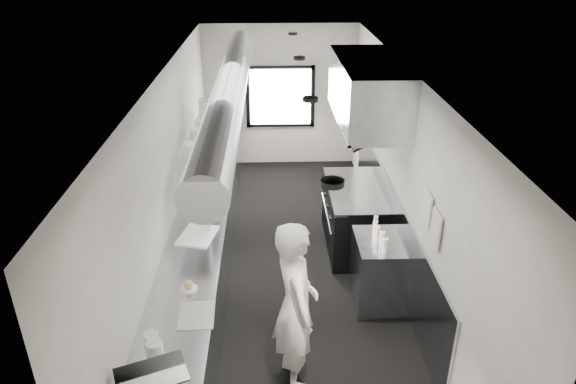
{
  "coord_description": "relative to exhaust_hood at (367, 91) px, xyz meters",
  "views": [
    {
      "loc": [
        -0.21,
        -6.14,
        4.24
      ],
      "look_at": [
        0.0,
        -0.2,
        1.34
      ],
      "focal_mm": 32.66,
      "sensor_mm": 36.0,
      "label": 1
    }
  ],
  "objects": [
    {
      "name": "floor",
      "position": [
        -1.1,
        -0.7,
        -2.39
      ],
      "size": [
        3.0,
        8.0,
        0.01
      ],
      "primitive_type": "cube",
      "color": "black",
      "rests_on": "ground"
    },
    {
      "name": "ceiling",
      "position": [
        -1.1,
        -0.7,
        0.41
      ],
      "size": [
        3.0,
        8.0,
        0.01
      ],
      "primitive_type": "cube",
      "color": "silver",
      "rests_on": "wall_back"
    },
    {
      "name": "wall_back",
      "position": [
        -1.1,
        3.3,
        -0.99
      ],
      "size": [
        3.0,
        0.02,
        2.8
      ],
      "primitive_type": "cube",
      "color": "beige",
      "rests_on": "floor"
    },
    {
      "name": "wall_left",
      "position": [
        -2.6,
        -0.7,
        -0.99
      ],
      "size": [
        0.02,
        8.0,
        2.8
      ],
      "primitive_type": "cube",
      "color": "beige",
      "rests_on": "floor"
    },
    {
      "name": "wall_right",
      "position": [
        0.4,
        -0.7,
        -0.99
      ],
      "size": [
        0.02,
        8.0,
        2.8
      ],
      "primitive_type": "cube",
      "color": "beige",
      "rests_on": "floor"
    },
    {
      "name": "wall_cladding",
      "position": [
        0.38,
        -0.4,
        -1.84
      ],
      "size": [
        0.03,
        5.5,
        1.1
      ],
      "primitive_type": "cube",
      "color": "#949BA1",
      "rests_on": "wall_right"
    },
    {
      "name": "hvac_duct",
      "position": [
        -1.8,
        -0.3,
        0.16
      ],
      "size": [
        0.4,
        6.4,
        0.4
      ],
      "primitive_type": "cylinder",
      "rotation": [
        1.57,
        0.0,
        0.0
      ],
      "color": "#9A9BA2",
      "rests_on": "ceiling"
    },
    {
      "name": "service_window",
      "position": [
        -1.1,
        3.26,
        -0.99
      ],
      "size": [
        1.36,
        0.05,
        1.25
      ],
      "color": "white",
      "rests_on": "wall_back"
    },
    {
      "name": "exhaust_hood",
      "position": [
        0.0,
        0.0,
        0.0
      ],
      "size": [
        0.81,
        2.2,
        0.88
      ],
      "color": "#949BA1",
      "rests_on": "ceiling"
    },
    {
      "name": "prep_counter",
      "position": [
        -2.25,
        -1.2,
        -1.94
      ],
      "size": [
        0.7,
        6.0,
        0.9
      ],
      "primitive_type": "cube",
      "color": "#949BA1",
      "rests_on": "floor"
    },
    {
      "name": "pass_shelf",
      "position": [
        -2.29,
        0.3,
        -0.86
      ],
      "size": [
        0.45,
        3.0,
        0.68
      ],
      "color": "#949BA1",
      "rests_on": "prep_counter"
    },
    {
      "name": "range",
      "position": [
        -0.06,
        0.0,
        -1.92
      ],
      "size": [
        0.88,
        1.6,
        0.94
      ],
      "color": "black",
      "rests_on": "floor"
    },
    {
      "name": "bottle_station",
      "position": [
        0.05,
        -1.4,
        -1.94
      ],
      "size": [
        0.65,
        0.8,
        0.9
      ],
      "primitive_type": "cube",
      "color": "#949BA1",
      "rests_on": "floor"
    },
    {
      "name": "far_work_table",
      "position": [
        -2.25,
        2.5,
        -1.94
      ],
      "size": [
        0.7,
        1.2,
        0.9
      ],
      "primitive_type": "cube",
      "color": "#949BA1",
      "rests_on": "floor"
    },
    {
      "name": "notice_sheet_a",
      "position": [
        0.37,
        -1.9,
        -0.79
      ],
      "size": [
        0.02,
        0.28,
        0.38
      ],
      "primitive_type": "cube",
      "color": "beige",
      "rests_on": "wall_right"
    },
    {
      "name": "notice_sheet_b",
      "position": [
        0.37,
        -2.25,
        -0.84
      ],
      "size": [
        0.02,
        0.28,
        0.38
      ],
      "primitive_type": "cube",
      "color": "beige",
      "rests_on": "wall_right"
    },
    {
      "name": "line_cook",
      "position": [
        -1.08,
        -2.68,
        -1.45
      ],
      "size": [
        0.57,
        0.76,
        1.89
      ],
      "primitive_type": "imported",
      "rotation": [
        0.0,
        0.0,
        1.76
      ],
      "color": "silver",
      "rests_on": "floor"
    },
    {
      "name": "deli_tub_a",
      "position": [
        -2.42,
        -3.09,
        -1.44
      ],
      "size": [
        0.18,
        0.18,
        0.1
      ],
      "primitive_type": "cylinder",
      "rotation": [
        0.0,
        0.0,
        -0.41
      ],
      "color": "silver",
      "rests_on": "prep_counter"
    },
    {
      "name": "deli_tub_b",
      "position": [
        -2.37,
        -3.22,
        -1.44
      ],
      "size": [
        0.15,
        0.15,
        0.11
      ],
      "primitive_type": "cylinder",
      "rotation": [
        0.0,
        0.0,
        0.01
      ],
      "color": "silver",
      "rests_on": "prep_counter"
    },
    {
      "name": "newspaper",
      "position": [
        -2.06,
        -2.73,
        -1.49
      ],
      "size": [
        0.36,
        0.44,
        0.01
      ],
      "primitive_type": "cube",
      "rotation": [
        0.0,
        0.0,
        0.04
      ],
      "color": "silver",
      "rests_on": "prep_counter"
    },
    {
      "name": "small_plate",
      "position": [
        -2.19,
        -2.3,
        -1.48
      ],
      "size": [
        0.23,
        0.23,
        0.01
      ],
      "primitive_type": "cylinder",
      "rotation": [
        0.0,
        0.0,
        -0.37
      ],
      "color": "white",
      "rests_on": "prep_counter"
    },
    {
      "name": "pastry",
      "position": [
        -2.19,
        -2.3,
        -1.43
      ],
      "size": [
        0.09,
        0.09,
        0.09
      ],
      "primitive_type": "sphere",
      "color": "tan",
      "rests_on": "small_plate"
    },
    {
      "name": "cutting_board",
      "position": [
        -2.23,
        -1.2,
        -1.48
      ],
      "size": [
        0.51,
        0.62,
        0.02
      ],
      "primitive_type": "cube",
      "rotation": [
        0.0,
        0.0,
        -0.22
      ],
      "color": "white",
      "rests_on": "prep_counter"
    },
    {
      "name": "knife_block",
      "position": [
        -2.34,
        -0.34,
        -1.36
      ],
      "size": [
        0.13,
        0.25,
        0.27
      ],
      "primitive_type": "cube",
      "rotation": [
        0.0,
        0.0,
        -0.08
      ],
      "color": "brown",
      "rests_on": "prep_counter"
    },
    {
      "name": "plate_stack_a",
      "position": [
        -2.28,
        -0.53,
        -0.67
      ],
      "size": [
        0.34,
        0.34,
        0.3
      ],
      "primitive_type": "cylinder",
      "rotation": [
        0.0,
        0.0,
        0.36
      ],
      "color": "white",
      "rests_on": "pass_shelf"
    },
    {
      "name": "plate_stack_b",
      "position": [
        -2.31,
        0.11,
        -0.68
      ],
      "size": [
        0.23,
        0.23,
        0.28
      ],
      "primitive_type": "cylinder",
      "rotation": [
        0.0,
        0.0,
        -0.06
      ],
      "color": "white",
      "rests_on": "pass_shelf"
    },
    {
      "name": "plate_stack_c",
      "position": [
        -2.28,
        0.42,
        -0.67
      ],
      "size": [
        0.23,
        0.23,
        0.31
      ],
      "primitive_type": "cylinder",
      "rotation": [
        0.0,
        0.0,
        -0.06
      ],
      "color": "white",
      "rests_on": "pass_shelf"
    },
    {
      "name": "plate_stack_d",
      "position": [
        -2.29,
        1.11,
        -0.61
      ],
      "size": [
        0.27,
        0.27,
        0.41
      ],
      "primitive_type": "cylinder",
      "rotation": [
        0.0,
        0.0,
        -0.02
      ],
      "color": "white",
      "rests_on": "pass_shelf"
    },
    {
      "name": "squeeze_bottle_a",
      "position": [
        0.01,
        -1.65,
        -1.4
      ],
      "size": [
        0.08,
        0.08,
        0.19
      ],
      "primitive_type": "cylinder",
      "rotation": [
        0.0,
        0.0,
        -0.23
      ],
      "color": "white",
      "rests_on": "bottle_station"
    },
    {
      "name": "squeeze_bottle_b",
      "position": [
        0.01,
        -1.5,
        -1.4
      ],
      "size": [
        0.07,
        0.07,
        0.19
      ],
      "primitive_type": "cylinder",
      "rotation": [
        0.0,
        0.0,
        -0.04
      ],
      "color": "white",
      "rests_on": "bottle_station"
    },
    {
      "name": "squeeze_bottle_c",
      "position": [
        -0.03,
        -1.39,
        -1.39
      ],
      "size": [
        0.08,
        0.08,
        0.2
      ],
      "primitive_type": "cylinder",
      "rotation": [
        0.0,
        0.0,
        0.23
      ],
      "color": "white",
      "rests_on": "bottle_station"
    },
    {
      "name": "squeeze_bottle_d",
      "position": [
        -0.02,
        -1.23,
        -1.4
      ],
      "size": [
        0.07,
        0.07,
        0.18
      ],
      "primitive_type": "cylinder",
      "rotation": [
        0.0,
        0.0,
        0.23
      ],
      "color": "white",
      "rests_on": "bottle_station"
    },
    {
      "name": "squeeze_bottle_e",
      "position": [
        0.02,
        -1.06,
        -1.41
      ],
      "size": [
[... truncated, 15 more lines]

